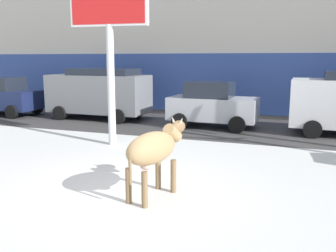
{
  "coord_description": "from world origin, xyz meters",
  "views": [
    {
      "loc": [
        3.45,
        -6.67,
        2.76
      ],
      "look_at": [
        0.37,
        1.92,
        1.1
      ],
      "focal_mm": 39.72,
      "sensor_mm": 36.0,
      "label": 1
    }
  ],
  "objects": [
    {
      "name": "billboard",
      "position": [
        -2.24,
        3.83,
        4.31
      ],
      "size": [
        2.53,
        0.4,
        5.56
      ],
      "color": "silver",
      "rests_on": "ground"
    },
    {
      "name": "road_strip",
      "position": [
        0.0,
        8.15,
        0.0
      ],
      "size": [
        60.0,
        5.6,
        0.01
      ],
      "primitive_type": "cube",
      "color": "#423F3F",
      "rests_on": "ground"
    },
    {
      "name": "pedestrian_far_left",
      "position": [
        -6.79,
        11.11,
        0.88
      ],
      "size": [
        0.36,
        0.24,
        1.73
      ],
      "color": "#282833",
      "rests_on": "ground"
    },
    {
      "name": "ground_plane",
      "position": [
        0.0,
        0.0,
        0.0
      ],
      "size": [
        120.0,
        120.0,
        0.0
      ],
      "primitive_type": "plane",
      "color": "white"
    },
    {
      "name": "pedestrian_by_cars",
      "position": [
        -7.06,
        11.11,
        0.88
      ],
      "size": [
        0.36,
        0.24,
        1.73
      ],
      "color": "#282833",
      "rests_on": "ground"
    },
    {
      "name": "cow_tan",
      "position": [
        0.76,
        -0.01,
        0.99
      ],
      "size": [
        0.93,
        1.94,
        1.54
      ],
      "color": "tan",
      "rests_on": "ground"
    },
    {
      "name": "car_navy_hatchback",
      "position": [
        -10.27,
        7.79,
        0.93
      ],
      "size": [
        3.53,
        1.96,
        1.86
      ],
      "color": "#19234C",
      "rests_on": "ground"
    },
    {
      "name": "pedestrian_near_billboard",
      "position": [
        -8.48,
        11.11,
        0.88
      ],
      "size": [
        0.36,
        0.24,
        1.73
      ],
      "color": "#282833",
      "rests_on": "ground"
    },
    {
      "name": "car_grey_van",
      "position": [
        -5.29,
        8.33,
        1.24
      ],
      "size": [
        4.63,
        2.17,
        2.32
      ],
      "color": "slate",
      "rests_on": "ground"
    },
    {
      "name": "car_silver_hatchback",
      "position": [
        0.11,
        7.95,
        0.93
      ],
      "size": [
        3.53,
        1.96,
        1.86
      ],
      "color": "#B7BABF",
      "rests_on": "ground"
    }
  ]
}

